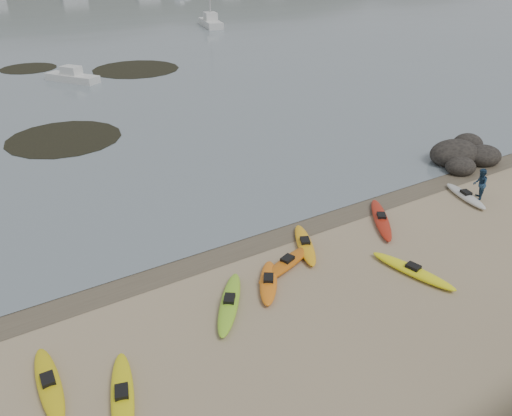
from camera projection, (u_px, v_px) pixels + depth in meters
ground at (256, 236)px, 23.77m from camera, size 600.00×600.00×0.00m
wet_sand at (259, 238)px, 23.55m from camera, size 60.00×60.00×0.00m
kayaks at (301, 273)px, 20.78m from camera, size 23.36×7.91×0.34m
person_east at (480, 184)px, 26.86m from camera, size 1.08×1.04×1.75m
rock_cluster at (463, 158)px, 31.91m from camera, size 5.20×3.81×1.71m
kelp_mats at (95, 86)px, 49.09m from camera, size 20.98×32.88×0.04m
moored_boats at (9, 29)px, 78.65m from camera, size 86.11×88.98×1.40m
far_hills at (81, 27)px, 195.38m from camera, size 550.00×135.00×80.00m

